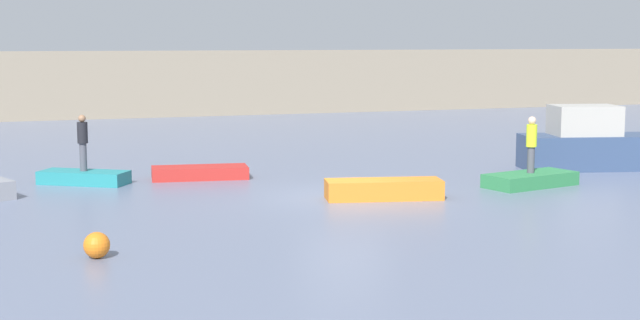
{
  "coord_description": "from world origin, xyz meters",
  "views": [
    {
      "loc": [
        -9.07,
        -24.22,
        4.47
      ],
      "look_at": [
        0.0,
        2.08,
        0.81
      ],
      "focal_mm": 51.64,
      "sensor_mm": 36.0,
      "label": 1
    }
  ],
  "objects_px": {
    "motorboat": "(605,145)",
    "person_hiviz_shirt": "(531,141)",
    "person_dark_shirt": "(83,140)",
    "rowboat_red": "(200,173)",
    "rowboat_teal": "(84,177)",
    "mooring_buoy": "(97,245)",
    "rowboat_orange": "(384,189)",
    "rowboat_green": "(530,180)"
  },
  "relations": [
    {
      "from": "rowboat_orange",
      "to": "rowboat_green",
      "type": "bearing_deg",
      "value": 18.76
    },
    {
      "from": "motorboat",
      "to": "person_hiviz_shirt",
      "type": "relative_size",
      "value": 3.69
    },
    {
      "from": "rowboat_orange",
      "to": "rowboat_red",
      "type": "bearing_deg",
      "value": 139.44
    },
    {
      "from": "rowboat_orange",
      "to": "mooring_buoy",
      "type": "xyz_separation_m",
      "value": [
        -8.35,
        -4.62,
        0.0
      ]
    },
    {
      "from": "motorboat",
      "to": "rowboat_teal",
      "type": "height_order",
      "value": "motorboat"
    },
    {
      "from": "rowboat_red",
      "to": "rowboat_green",
      "type": "distance_m",
      "value": 10.45
    },
    {
      "from": "motorboat",
      "to": "rowboat_red",
      "type": "height_order",
      "value": "motorboat"
    },
    {
      "from": "rowboat_teal",
      "to": "rowboat_green",
      "type": "relative_size",
      "value": 0.93
    },
    {
      "from": "rowboat_green",
      "to": "mooring_buoy",
      "type": "bearing_deg",
      "value": -172.81
    },
    {
      "from": "rowboat_orange",
      "to": "mooring_buoy",
      "type": "bearing_deg",
      "value": -138.8
    },
    {
      "from": "rowboat_teal",
      "to": "rowboat_green",
      "type": "xyz_separation_m",
      "value": [
        12.88,
        -4.94,
        0.0
      ]
    },
    {
      "from": "person_dark_shirt",
      "to": "mooring_buoy",
      "type": "bearing_deg",
      "value": -93.27
    },
    {
      "from": "rowboat_orange",
      "to": "person_dark_shirt",
      "type": "height_order",
      "value": "person_dark_shirt"
    },
    {
      "from": "motorboat",
      "to": "mooring_buoy",
      "type": "height_order",
      "value": "motorboat"
    },
    {
      "from": "rowboat_green",
      "to": "person_dark_shirt",
      "type": "bearing_deg",
      "value": 145.1
    },
    {
      "from": "rowboat_orange",
      "to": "person_hiviz_shirt",
      "type": "bearing_deg",
      "value": 18.76
    },
    {
      "from": "person_hiviz_shirt",
      "to": "motorboat",
      "type": "bearing_deg",
      "value": 29.59
    },
    {
      "from": "rowboat_red",
      "to": "rowboat_orange",
      "type": "distance_m",
      "value": 6.84
    },
    {
      "from": "person_dark_shirt",
      "to": "motorboat",
      "type": "bearing_deg",
      "value": -7.7
    },
    {
      "from": "rowboat_red",
      "to": "person_hiviz_shirt",
      "type": "height_order",
      "value": "person_hiviz_shirt"
    },
    {
      "from": "rowboat_green",
      "to": "rowboat_teal",
      "type": "bearing_deg",
      "value": 145.1
    },
    {
      "from": "person_dark_shirt",
      "to": "rowboat_green",
      "type": "bearing_deg",
      "value": -20.96
    },
    {
      "from": "person_dark_shirt",
      "to": "rowboat_red",
      "type": "bearing_deg",
      "value": -1.13
    },
    {
      "from": "person_dark_shirt",
      "to": "rowboat_orange",
      "type": "bearing_deg",
      "value": -35.38
    },
    {
      "from": "person_dark_shirt",
      "to": "mooring_buoy",
      "type": "relative_size",
      "value": 3.2
    },
    {
      "from": "person_hiviz_shirt",
      "to": "person_dark_shirt",
      "type": "relative_size",
      "value": 0.99
    },
    {
      "from": "rowboat_teal",
      "to": "mooring_buoy",
      "type": "bearing_deg",
      "value": -60.96
    },
    {
      "from": "rowboat_green",
      "to": "rowboat_red",
      "type": "bearing_deg",
      "value": 138.31
    },
    {
      "from": "rowboat_orange",
      "to": "person_dark_shirt",
      "type": "xyz_separation_m",
      "value": [
        -7.77,
        5.52,
        1.11
      ]
    },
    {
      "from": "rowboat_red",
      "to": "person_hiviz_shirt",
      "type": "bearing_deg",
      "value": -20.18
    },
    {
      "from": "rowboat_orange",
      "to": "mooring_buoy",
      "type": "height_order",
      "value": "mooring_buoy"
    },
    {
      "from": "rowboat_orange",
      "to": "person_dark_shirt",
      "type": "bearing_deg",
      "value": 156.87
    },
    {
      "from": "rowboat_green",
      "to": "person_dark_shirt",
      "type": "xyz_separation_m",
      "value": [
        -12.88,
        4.94,
        1.18
      ]
    },
    {
      "from": "rowboat_green",
      "to": "motorboat",
      "type": "bearing_deg",
      "value": 15.65
    },
    {
      "from": "rowboat_red",
      "to": "person_dark_shirt",
      "type": "xyz_separation_m",
      "value": [
        -3.64,
        0.07,
        1.19
      ]
    },
    {
      "from": "rowboat_orange",
      "to": "rowboat_green",
      "type": "distance_m",
      "value": 5.15
    },
    {
      "from": "rowboat_orange",
      "to": "motorboat",
      "type": "bearing_deg",
      "value": 30.39
    },
    {
      "from": "rowboat_teal",
      "to": "rowboat_orange",
      "type": "height_order",
      "value": "rowboat_orange"
    },
    {
      "from": "rowboat_red",
      "to": "mooring_buoy",
      "type": "relative_size",
      "value": 5.6
    },
    {
      "from": "rowboat_green",
      "to": "person_hiviz_shirt",
      "type": "relative_size",
      "value": 1.7
    },
    {
      "from": "person_hiviz_shirt",
      "to": "person_dark_shirt",
      "type": "bearing_deg",
      "value": 159.04
    },
    {
      "from": "rowboat_teal",
      "to": "mooring_buoy",
      "type": "relative_size",
      "value": 5.01
    }
  ]
}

